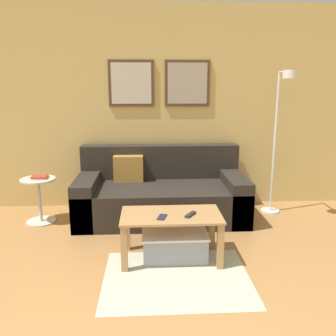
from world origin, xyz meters
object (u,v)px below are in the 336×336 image
cell_phone (162,217)px  storage_bin (175,245)px  remote_control (190,215)px  couch (161,194)px  floor_lamp (280,129)px  coffee_table (171,223)px  side_table (39,196)px  book_stack (40,177)px

cell_phone → storage_bin: bearing=52.1°
storage_bin → remote_control: (0.14, -0.06, 0.32)m
couch → remote_control: bearing=-78.9°
couch → floor_lamp: bearing=-2.6°
coffee_table → floor_lamp: floor_lamp is taller
couch → storage_bin: couch is taller
couch → storage_bin: (0.09, -1.09, -0.15)m
couch → side_table: (-1.41, -0.11, 0.04)m
coffee_table → remote_control: (0.17, -0.05, 0.10)m
coffee_table → storage_bin: 0.22m
couch → side_table: couch is taller
side_table → couch: bearing=4.5°
storage_bin → cell_phone: 0.35m
book_stack → remote_control: size_ratio=1.31×
floor_lamp → cell_phone: (-1.43, -1.11, -0.63)m
remote_control → coffee_table: bearing=-161.5°
couch → remote_control: 1.18m
storage_bin → side_table: size_ratio=1.14×
coffee_table → side_table: 1.77m
remote_control → side_table: bearing=-178.0°
side_table → cell_phone: bearing=-37.6°
floor_lamp → book_stack: size_ratio=8.81×
remote_control → couch: bearing=135.3°
storage_bin → remote_control: size_ratio=4.01×
floor_lamp → book_stack: (-2.79, -0.03, -0.53)m
coffee_table → cell_phone: 0.15m
side_table → floor_lamp: bearing=0.9°
couch → book_stack: couch is taller
storage_bin → cell_phone: size_ratio=4.29×
coffee_table → cell_phone: size_ratio=6.48×
book_stack → cell_phone: (1.36, -1.08, -0.10)m
book_stack → couch: bearing=3.8°
storage_bin → remote_control: bearing=-23.3°
storage_bin → couch: bearing=94.7°
storage_bin → side_table: 1.80m
cell_phone → remote_control: bearing=22.7°
coffee_table → side_table: size_ratio=1.73×
storage_bin → coffee_table: bearing=-163.9°
couch → side_table: bearing=-175.5°
side_table → book_stack: (0.02, 0.02, 0.22)m
floor_lamp → remote_control: size_ratio=11.53×
couch → storage_bin: 1.10m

